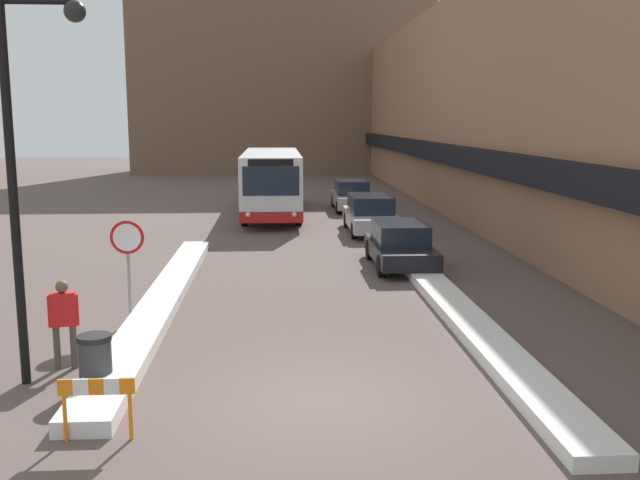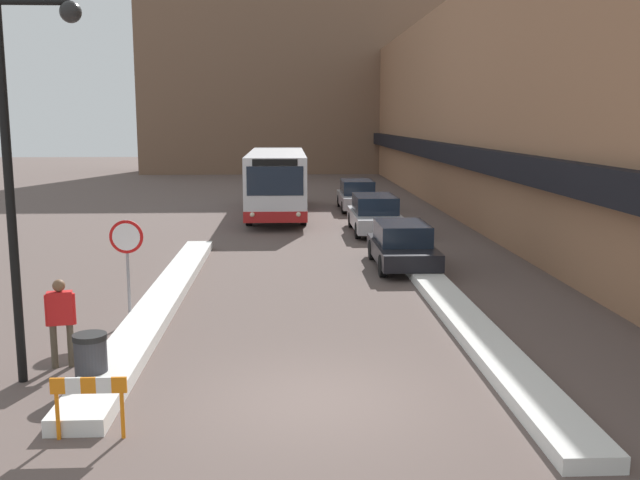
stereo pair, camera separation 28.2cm
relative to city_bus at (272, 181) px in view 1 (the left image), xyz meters
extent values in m
plane|color=brown|center=(0.91, -23.58, -1.68)|extent=(160.00, 160.00, 0.00)
cube|color=#996B4C|center=(10.91, 0.42, 3.55)|extent=(5.00, 60.00, 10.45)
cube|color=black|center=(8.16, 0.42, 1.37)|extent=(0.50, 60.00, 0.90)
cube|color=brown|center=(0.91, 30.31, 8.02)|extent=(26.00, 8.00, 19.39)
cube|color=silver|center=(-2.69, -16.98, -1.54)|extent=(0.90, 15.67, 0.27)
cube|color=silver|center=(4.51, -17.70, -1.55)|extent=(0.90, 17.18, 0.26)
cube|color=silver|center=(0.00, 0.01, 0.08)|extent=(2.63, 11.52, 2.65)
cube|color=red|center=(0.00, 0.01, -1.01)|extent=(2.65, 11.54, 0.46)
cube|color=#192333|center=(0.00, 0.01, 0.45)|extent=(2.66, 10.60, 0.73)
cube|color=#192333|center=(0.00, -5.77, 0.48)|extent=(2.32, 0.03, 1.19)
cube|color=black|center=(0.00, -5.77, 1.23)|extent=(1.84, 0.03, 0.28)
sphere|color=#F2EAC6|center=(-0.95, -5.78, -0.90)|extent=(0.20, 0.20, 0.20)
sphere|color=#F2EAC6|center=(0.95, -5.78, -0.90)|extent=(0.20, 0.20, 0.20)
cylinder|color=black|center=(-1.20, -3.57, -1.17)|extent=(0.28, 1.02, 1.02)
cylinder|color=black|center=(1.20, -3.57, -1.17)|extent=(0.28, 1.02, 1.02)
cylinder|color=black|center=(-1.20, 3.58, -1.17)|extent=(0.28, 1.02, 1.02)
cylinder|color=black|center=(1.20, 3.58, -1.17)|extent=(0.28, 1.02, 1.02)
cube|color=black|center=(4.11, -12.85, -1.16)|extent=(1.76, 4.30, 0.51)
cube|color=#192333|center=(4.11, -12.74, -0.58)|extent=(1.55, 2.37, 0.64)
cylinder|color=black|center=(4.92, -14.18, -1.35)|extent=(0.20, 0.67, 0.67)
cylinder|color=black|center=(3.31, -14.18, -1.35)|extent=(0.20, 0.67, 0.67)
cylinder|color=black|center=(4.92, -11.51, -1.35)|extent=(0.20, 0.67, 0.67)
cylinder|color=black|center=(3.31, -11.51, -1.35)|extent=(0.20, 0.67, 0.67)
cube|color=#B7B7BC|center=(4.11, -5.80, -1.12)|extent=(1.89, 4.88, 0.59)
cube|color=#192333|center=(4.11, -5.68, -0.48)|extent=(1.66, 2.68, 0.70)
cylinder|color=black|center=(4.98, -7.31, -1.35)|extent=(0.20, 0.66, 0.66)
cylinder|color=black|center=(3.25, -7.31, -1.35)|extent=(0.20, 0.66, 0.66)
cylinder|color=black|center=(4.98, -4.29, -1.35)|extent=(0.20, 0.66, 0.66)
cylinder|color=black|center=(3.25, -4.29, -1.35)|extent=(0.20, 0.66, 0.66)
cube|color=#B7B7BC|center=(4.11, 1.72, -1.13)|extent=(1.80, 4.71, 0.60)
cube|color=#192333|center=(4.11, 1.83, -0.48)|extent=(1.58, 2.59, 0.70)
cylinder|color=black|center=(4.93, 0.26, -1.37)|extent=(0.20, 0.63, 0.63)
cylinder|color=black|center=(3.29, 0.26, -1.37)|extent=(0.20, 0.63, 0.63)
cylinder|color=black|center=(4.93, 3.17, -1.37)|extent=(0.20, 0.63, 0.63)
cylinder|color=black|center=(3.29, 3.17, -1.37)|extent=(0.20, 0.63, 0.63)
cylinder|color=gray|center=(-3.15, -18.73, -0.48)|extent=(0.07, 0.07, 2.39)
cylinder|color=red|center=(-3.15, -18.75, 0.33)|extent=(0.76, 0.03, 0.76)
cylinder|color=white|center=(-3.15, -18.77, 0.33)|extent=(0.62, 0.02, 0.62)
cylinder|color=black|center=(-4.26, -22.43, 1.66)|extent=(0.16, 0.16, 6.68)
cylinder|color=black|center=(-3.66, -22.43, 4.85)|extent=(1.20, 0.10, 0.10)
sphere|color=black|center=(-3.06, -22.43, 4.70)|extent=(0.36, 0.36, 0.36)
cylinder|color=brown|center=(-3.91, -21.75, -1.26)|extent=(0.13, 0.13, 0.84)
cylinder|color=brown|center=(-3.62, -21.69, -1.26)|extent=(0.13, 0.13, 0.84)
cube|color=red|center=(-3.76, -21.72, -0.53)|extent=(0.49, 0.30, 0.63)
sphere|color=brown|center=(-3.76, -21.72, -0.10)|extent=(0.23, 0.23, 0.23)
cylinder|color=red|center=(-3.99, -21.77, -0.56)|extent=(0.10, 0.10, 0.59)
cylinder|color=red|center=(-3.54, -21.67, -0.56)|extent=(0.10, 0.10, 0.59)
cylinder|color=#38383D|center=(-2.96, -22.74, -1.25)|extent=(0.56, 0.56, 0.85)
cylinder|color=black|center=(-2.96, -22.74, -0.78)|extent=(0.59, 0.59, 0.10)
cylinder|color=orange|center=(-2.88, -24.85, -1.33)|extent=(0.06, 0.06, 0.70)
cylinder|color=orange|center=(-1.95, -24.85, -1.33)|extent=(0.06, 0.06, 0.70)
cube|color=orange|center=(-2.85, -24.85, -0.86)|extent=(0.22, 0.04, 0.24)
cube|color=white|center=(-2.63, -24.85, -0.86)|extent=(0.22, 0.04, 0.24)
cube|color=orange|center=(-2.41, -24.85, -0.86)|extent=(0.22, 0.04, 0.24)
cube|color=white|center=(-2.19, -24.85, -0.86)|extent=(0.22, 0.04, 0.24)
cube|color=orange|center=(-1.97, -24.85, -0.86)|extent=(0.22, 0.04, 0.24)
camera|label=1|loc=(0.20, -34.80, 2.94)|focal=40.00mm
camera|label=2|loc=(0.49, -34.82, 2.94)|focal=40.00mm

